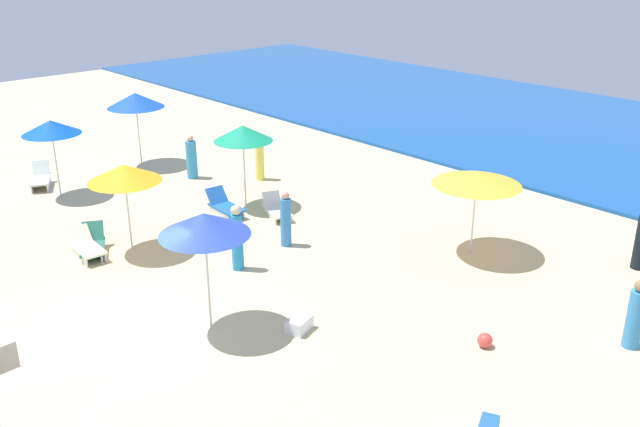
% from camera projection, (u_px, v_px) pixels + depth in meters
% --- Properties ---
extents(ground_plane, '(60.00, 60.00, 0.00)m').
position_uv_depth(ground_plane, '(116.00, 339.00, 14.51)').
color(ground_plane, beige).
extents(ocean, '(60.00, 15.53, 0.12)m').
position_uv_depth(ocean, '(616.00, 141.00, 28.45)').
color(ocean, '#144C98').
rests_on(ocean, ground_plane).
extents(umbrella_0, '(1.89, 1.89, 2.41)m').
position_uv_depth(umbrella_0, '(124.00, 173.00, 17.80)').
color(umbrella_0, silver).
rests_on(umbrella_0, ground_plane).
extents(lounge_chair_0_0, '(1.34, 0.67, 0.70)m').
position_uv_depth(lounge_chair_0_0, '(87.00, 247.00, 18.16)').
color(lounge_chair_0_0, silver).
rests_on(lounge_chair_0_0, ground_plane).
extents(lounge_chair_0_1, '(1.43, 1.14, 0.71)m').
position_uv_depth(lounge_chair_0_1, '(93.00, 245.00, 18.35)').
color(lounge_chair_0_1, silver).
rests_on(lounge_chair_0_1, ground_plane).
extents(umbrella_1, '(2.30, 2.30, 2.28)m').
position_uv_depth(umbrella_1, '(477.00, 178.00, 17.72)').
color(umbrella_1, silver).
rests_on(umbrella_1, ground_plane).
extents(umbrella_2, '(1.80, 1.80, 2.59)m').
position_uv_depth(umbrella_2, '(243.00, 133.00, 20.81)').
color(umbrella_2, silver).
rests_on(umbrella_2, ground_plane).
extents(lounge_chair_2_0, '(1.46, 1.00, 0.60)m').
position_uv_depth(lounge_chair_2_0, '(277.00, 209.00, 20.84)').
color(lounge_chair_2_0, silver).
rests_on(lounge_chair_2_0, ground_plane).
extents(lounge_chair_2_1, '(1.38, 0.70, 0.74)m').
position_uv_depth(lounge_chair_2_1, '(225.00, 206.00, 20.89)').
color(lounge_chair_2_1, silver).
rests_on(lounge_chair_2_1, ground_plane).
extents(umbrella_3, '(2.03, 2.03, 2.68)m').
position_uv_depth(umbrella_3, '(135.00, 100.00, 24.74)').
color(umbrella_3, silver).
rests_on(umbrella_3, ground_plane).
extents(umbrella_4, '(1.89, 1.89, 2.67)m').
position_uv_depth(umbrella_4, '(204.00, 224.00, 13.99)').
color(umbrella_4, silver).
rests_on(umbrella_4, ground_plane).
extents(umbrella_5, '(1.82, 1.82, 2.51)m').
position_uv_depth(umbrella_5, '(51.00, 127.00, 21.72)').
color(umbrella_5, silver).
rests_on(umbrella_5, ground_plane).
extents(lounge_chair_5_0, '(1.46, 1.11, 0.75)m').
position_uv_depth(lounge_chair_5_0, '(41.00, 179.00, 23.28)').
color(lounge_chair_5_0, silver).
rests_on(lounge_chair_5_0, ground_plane).
extents(beachgoer_0, '(0.41, 0.41, 1.56)m').
position_uv_depth(beachgoer_0, '(286.00, 220.00, 18.67)').
color(beachgoer_0, '#367EC3').
rests_on(beachgoer_0, ground_plane).
extents(beachgoer_1, '(0.44, 0.44, 1.66)m').
position_uv_depth(beachgoer_1, '(259.00, 158.00, 23.81)').
color(beachgoer_1, '#F6DF56').
rests_on(beachgoer_1, ground_plane).
extents(beachgoer_2, '(0.53, 0.53, 1.54)m').
position_uv_depth(beachgoer_2, '(192.00, 158.00, 23.99)').
color(beachgoer_2, '#338ECA').
rests_on(beachgoer_2, ground_plane).
extents(beachgoer_3, '(0.39, 0.39, 1.72)m').
position_uv_depth(beachgoer_3, '(237.00, 239.00, 17.28)').
color(beachgoer_3, '#2485C5').
rests_on(beachgoer_3, ground_plane).
extents(beachgoer_4, '(0.48, 0.48, 1.51)m').
position_uv_depth(beachgoer_4, '(635.00, 316.00, 14.00)').
color(beachgoer_4, '#3384C1').
rests_on(beachgoer_4, ground_plane).
extents(beach_ball_1, '(0.31, 0.31, 0.31)m').
position_uv_depth(beach_ball_1, '(485.00, 340.00, 14.18)').
color(beach_ball_1, '#DA4239').
rests_on(beach_ball_1, ground_plane).
extents(cooler_box_2, '(0.55, 0.66, 0.30)m').
position_uv_depth(cooler_box_2, '(299.00, 324.00, 14.77)').
color(cooler_box_2, silver).
rests_on(cooler_box_2, ground_plane).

